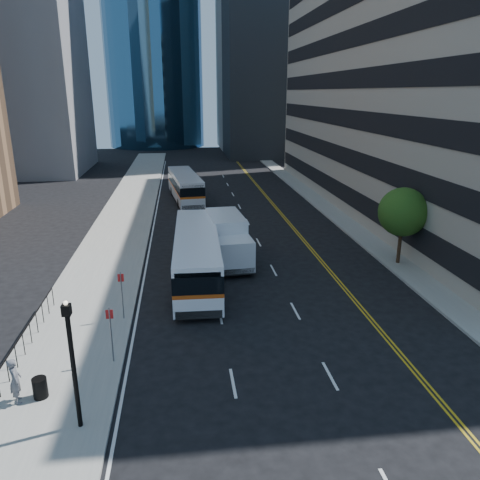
{
  "coord_description": "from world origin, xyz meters",
  "views": [
    {
      "loc": [
        -5.24,
        -19.97,
        11.08
      ],
      "look_at": [
        -1.96,
        5.99,
        2.8
      ],
      "focal_mm": 35.0,
      "sensor_mm": 36.0,
      "label": 1
    }
  ],
  "objects_px": {
    "bus_front": "(197,255)",
    "box_truck": "(228,239)",
    "street_tree": "(403,212)",
    "lamp_post": "(73,360)",
    "trash_can": "(40,388)",
    "bus_rear": "(185,186)",
    "pedestrian": "(15,380)"
  },
  "relations": [
    {
      "from": "box_truck",
      "to": "trash_can",
      "type": "bearing_deg",
      "value": -125.63
    },
    {
      "from": "bus_rear",
      "to": "pedestrian",
      "type": "bearing_deg",
      "value": -108.07
    },
    {
      "from": "box_truck",
      "to": "pedestrian",
      "type": "relative_size",
      "value": 3.74
    },
    {
      "from": "pedestrian",
      "to": "street_tree",
      "type": "bearing_deg",
      "value": -80.74
    },
    {
      "from": "bus_front",
      "to": "box_truck",
      "type": "xyz_separation_m",
      "value": [
        2.21,
        3.08,
        -0.02
      ]
    },
    {
      "from": "box_truck",
      "to": "bus_front",
      "type": "bearing_deg",
      "value": -130.47
    },
    {
      "from": "pedestrian",
      "to": "bus_rear",
      "type": "bearing_deg",
      "value": -32.83
    },
    {
      "from": "street_tree",
      "to": "pedestrian",
      "type": "distance_m",
      "value": 24.11
    },
    {
      "from": "bus_rear",
      "to": "pedestrian",
      "type": "height_order",
      "value": "bus_rear"
    },
    {
      "from": "trash_can",
      "to": "bus_front",
      "type": "bearing_deg",
      "value": 60.52
    },
    {
      "from": "street_tree",
      "to": "box_truck",
      "type": "height_order",
      "value": "street_tree"
    },
    {
      "from": "lamp_post",
      "to": "bus_front",
      "type": "distance_m",
      "value": 13.76
    },
    {
      "from": "box_truck",
      "to": "pedestrian",
      "type": "xyz_separation_m",
      "value": [
        -9.27,
        -14.37,
        -0.6
      ]
    },
    {
      "from": "trash_can",
      "to": "pedestrian",
      "type": "distance_m",
      "value": 0.92
    },
    {
      "from": "bus_front",
      "to": "bus_rear",
      "type": "relative_size",
      "value": 1.04
    },
    {
      "from": "box_truck",
      "to": "pedestrian",
      "type": "bearing_deg",
      "value": -127.56
    },
    {
      "from": "trash_can",
      "to": "pedestrian",
      "type": "relative_size",
      "value": 0.45
    },
    {
      "from": "bus_rear",
      "to": "pedestrian",
      "type": "relative_size",
      "value": 6.37
    },
    {
      "from": "lamp_post",
      "to": "bus_rear",
      "type": "xyz_separation_m",
      "value": [
        4.11,
        35.59,
        -1.16
      ]
    },
    {
      "from": "lamp_post",
      "to": "pedestrian",
      "type": "distance_m",
      "value": 3.47
    },
    {
      "from": "lamp_post",
      "to": "box_truck",
      "type": "bearing_deg",
      "value": 67.21
    },
    {
      "from": "bus_rear",
      "to": "trash_can",
      "type": "height_order",
      "value": "bus_rear"
    },
    {
      "from": "lamp_post",
      "to": "trash_can",
      "type": "distance_m",
      "value": 3.34
    },
    {
      "from": "lamp_post",
      "to": "box_truck",
      "type": "xyz_separation_m",
      "value": [
        6.73,
        16.03,
        -1.08
      ]
    },
    {
      "from": "bus_front",
      "to": "trash_can",
      "type": "height_order",
      "value": "bus_front"
    },
    {
      "from": "lamp_post",
      "to": "trash_can",
      "type": "xyz_separation_m",
      "value": [
        -1.78,
        1.81,
        -2.17
      ]
    },
    {
      "from": "bus_rear",
      "to": "box_truck",
      "type": "distance_m",
      "value": 19.74
    },
    {
      "from": "street_tree",
      "to": "box_truck",
      "type": "bearing_deg",
      "value": 169.8
    },
    {
      "from": "bus_front",
      "to": "bus_rear",
      "type": "bearing_deg",
      "value": 92.55
    },
    {
      "from": "lamp_post",
      "to": "bus_rear",
      "type": "distance_m",
      "value": 35.85
    },
    {
      "from": "street_tree",
      "to": "bus_rear",
      "type": "xyz_separation_m",
      "value": [
        -13.89,
        21.59,
        -2.08
      ]
    },
    {
      "from": "street_tree",
      "to": "bus_front",
      "type": "bearing_deg",
      "value": -175.55
    }
  ]
}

